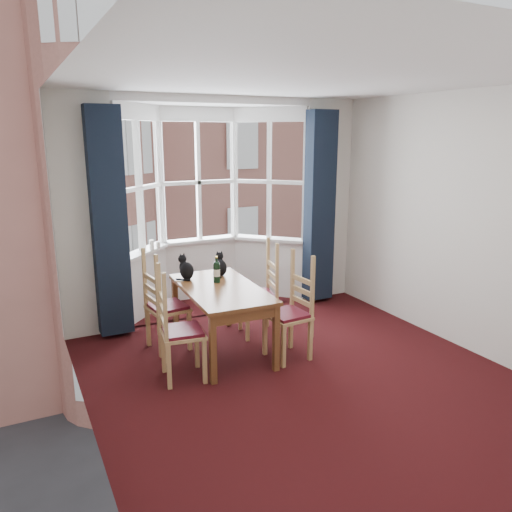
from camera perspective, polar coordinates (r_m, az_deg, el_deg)
floor at (r=4.97m, az=6.36°, el=-14.42°), size 4.50×4.50×0.00m
ceiling at (r=4.40m, az=7.38°, el=19.67°), size 4.50×4.50×0.00m
wall_left at (r=3.79m, az=-19.34°, el=-1.38°), size 0.00×4.50×4.50m
wall_right at (r=5.81m, az=23.59°, el=3.32°), size 0.00×4.50×4.50m
wall_back_pier_left at (r=6.02m, az=-18.93°, el=4.07°), size 0.70×0.12×2.80m
wall_back_pier_right at (r=7.23m, az=8.02°, el=6.20°), size 0.70×0.12×2.80m
bay_window at (r=6.91m, az=-5.83°, el=5.91°), size 2.76×0.94×2.80m
curtain_left at (r=5.89m, az=-16.43°, el=3.55°), size 0.38×0.22×2.60m
curtain_right at (r=6.96m, az=7.27°, el=5.52°), size 0.38×0.22×2.60m
dining_table at (r=5.41m, az=-4.02°, el=-4.46°), size 0.83×1.47×0.74m
chair_left_near at (r=4.91m, az=-9.44°, el=-8.78°), size 0.46×0.47×0.92m
chair_left_far at (r=5.58m, az=-10.93°, el=-6.02°), size 0.45×0.46×0.92m
chair_right_near at (r=5.36m, az=4.45°, el=-6.65°), size 0.43×0.45×0.92m
chair_right_far at (r=5.94m, az=1.04°, el=-4.53°), size 0.47×0.49×0.92m
cat_left at (r=5.70m, az=-7.98°, el=-1.51°), size 0.22×0.25×0.30m
cat_right at (r=5.81m, az=-4.11°, el=-1.17°), size 0.19×0.23×0.28m
wine_bottle at (r=5.53m, az=-4.52°, el=-1.71°), size 0.08×0.08×0.30m
candle_tall at (r=6.61m, az=-11.84°, el=1.24°), size 0.06×0.06×0.13m
candle_short at (r=6.66m, az=-11.12°, el=1.21°), size 0.06×0.06×0.10m
street at (r=36.94m, az=-22.09°, el=-0.24°), size 80.00×80.00×0.00m
tenement_building at (r=17.84m, az=-19.09°, el=10.71°), size 18.40×7.80×15.20m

